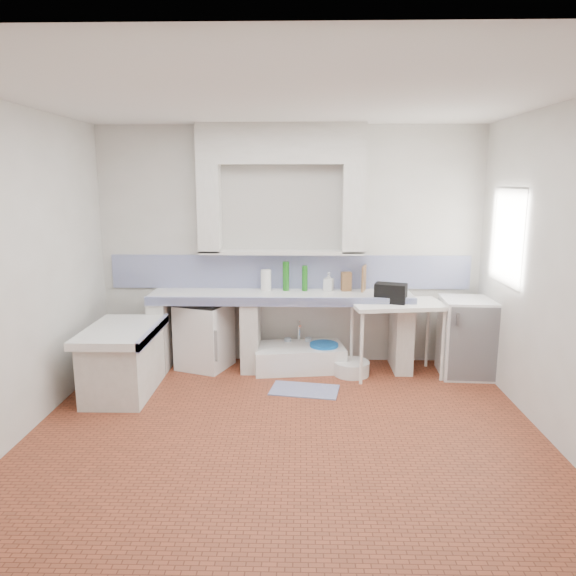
{
  "coord_description": "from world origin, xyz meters",
  "views": [
    {
      "loc": [
        0.13,
        -4.33,
        2.17
      ],
      "look_at": [
        0.0,
        1.0,
        1.1
      ],
      "focal_mm": 33.42,
      "sensor_mm": 36.0,
      "label": 1
    }
  ],
  "objects_px": {
    "side_table": "(396,339)",
    "fridge": "(467,337)",
    "sink": "(299,358)",
    "stove": "(205,336)"
  },
  "relations": [
    {
      "from": "side_table",
      "to": "fridge",
      "type": "distance_m",
      "value": 0.8
    },
    {
      "from": "side_table",
      "to": "sink",
      "type": "bearing_deg",
      "value": 162.87
    },
    {
      "from": "side_table",
      "to": "fridge",
      "type": "relative_size",
      "value": 1.15
    },
    {
      "from": "stove",
      "to": "side_table",
      "type": "distance_m",
      "value": 2.21
    },
    {
      "from": "sink",
      "to": "fridge",
      "type": "xyz_separation_m",
      "value": [
        1.89,
        -0.14,
        0.31
      ]
    },
    {
      "from": "fridge",
      "to": "stove",
      "type": "bearing_deg",
      "value": 179.68
    },
    {
      "from": "sink",
      "to": "side_table",
      "type": "height_order",
      "value": "side_table"
    },
    {
      "from": "stove",
      "to": "side_table",
      "type": "height_order",
      "value": "stove"
    },
    {
      "from": "side_table",
      "to": "stove",
      "type": "bearing_deg",
      "value": 166.54
    },
    {
      "from": "side_table",
      "to": "fridge",
      "type": "height_order",
      "value": "fridge"
    }
  ]
}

